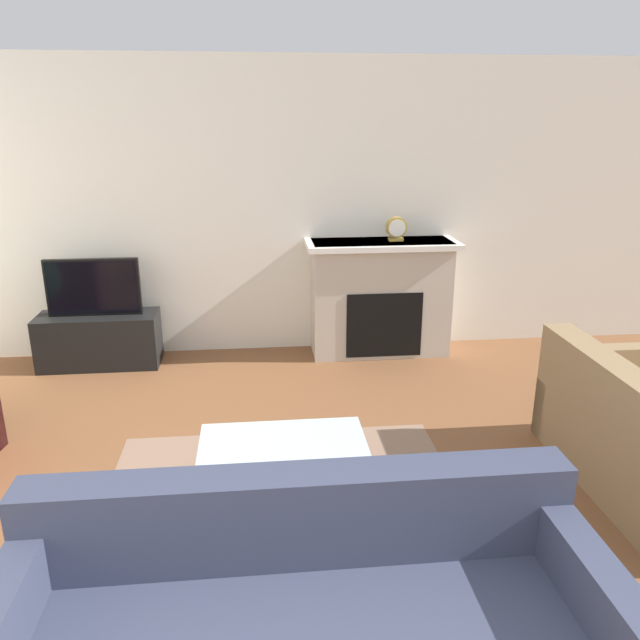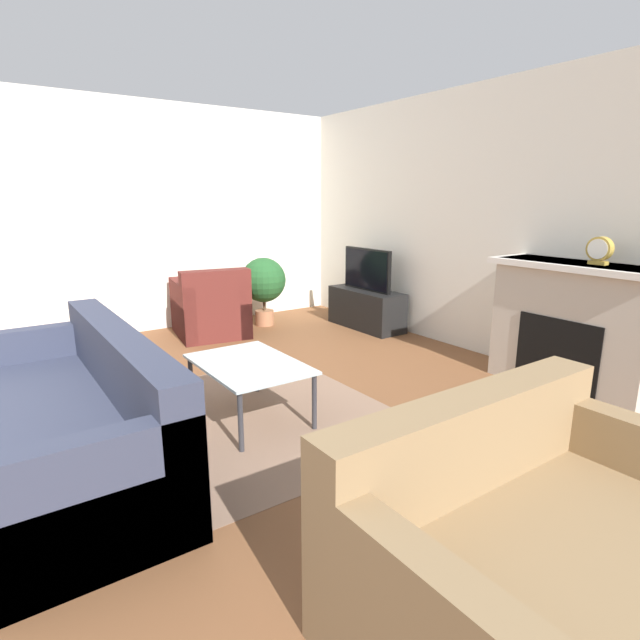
% 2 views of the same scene
% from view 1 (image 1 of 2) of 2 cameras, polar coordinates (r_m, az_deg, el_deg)
% --- Properties ---
extents(wall_back, '(8.88, 0.06, 2.70)m').
position_cam_1_polar(wall_back, '(5.88, -5.24, 9.98)').
color(wall_back, silver).
rests_on(wall_back, ground_plane).
extents(area_rug, '(2.14, 1.85, 0.00)m').
position_cam_1_polar(area_rug, '(3.81, -3.29, -16.72)').
color(area_rug, '#896B56').
rests_on(area_rug, ground_plane).
extents(fireplace, '(1.40, 0.50, 1.09)m').
position_cam_1_polar(fireplace, '(5.91, 5.54, 2.26)').
color(fireplace, '#BCB2A3').
rests_on(fireplace, ground_plane).
extents(tv_stand, '(1.06, 0.42, 0.48)m').
position_cam_1_polar(tv_stand, '(6.01, -19.51, -1.74)').
color(tv_stand, black).
rests_on(tv_stand, ground_plane).
extents(tv, '(0.81, 0.06, 0.51)m').
position_cam_1_polar(tv, '(5.87, -20.02, 2.83)').
color(tv, black).
rests_on(tv, tv_stand).
extents(couch_sectional, '(2.25, 0.90, 0.82)m').
position_cam_1_polar(couch_sectional, '(2.67, -1.22, -26.98)').
color(couch_sectional, '#33384C').
rests_on(couch_sectional, ground_plane).
extents(coffee_table, '(0.94, 0.65, 0.43)m').
position_cam_1_polar(coffee_table, '(3.56, -3.36, -12.14)').
color(coffee_table, '#333338').
rests_on(coffee_table, ground_plane).
extents(mantel_clock, '(0.19, 0.07, 0.22)m').
position_cam_1_polar(mantel_clock, '(5.80, 6.98, 8.30)').
color(mantel_clock, '#B79338').
rests_on(mantel_clock, fireplace).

